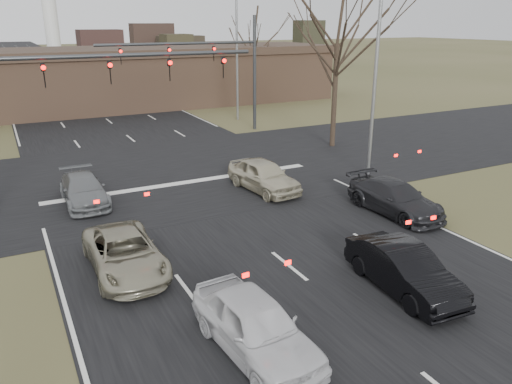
% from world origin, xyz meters
% --- Properties ---
extents(ground, '(360.00, 360.00, 0.00)m').
position_xyz_m(ground, '(0.00, 0.00, 0.00)').
color(ground, '#464726').
rests_on(ground, ground).
extents(road_main, '(14.00, 300.00, 0.02)m').
position_xyz_m(road_main, '(0.00, 60.00, 0.01)').
color(road_main, black).
rests_on(road_main, ground).
extents(road_cross, '(200.00, 14.00, 0.02)m').
position_xyz_m(road_cross, '(0.00, 15.00, 0.01)').
color(road_cross, black).
rests_on(road_cross, ground).
extents(building, '(42.40, 10.40, 5.30)m').
position_xyz_m(building, '(2.00, 38.00, 2.67)').
color(building, brown).
rests_on(building, ground).
extents(mast_arm_near, '(12.12, 0.24, 8.00)m').
position_xyz_m(mast_arm_near, '(-5.23, 13.00, 5.07)').
color(mast_arm_near, '#383A3D').
rests_on(mast_arm_near, ground).
extents(mast_arm_far, '(11.12, 0.24, 8.00)m').
position_xyz_m(mast_arm_far, '(6.18, 23.00, 5.02)').
color(mast_arm_far, '#383A3D').
rests_on(mast_arm_far, ground).
extents(streetlight_right_near, '(2.34, 0.25, 10.00)m').
position_xyz_m(streetlight_right_near, '(8.82, 10.00, 5.59)').
color(streetlight_right_near, gray).
rests_on(streetlight_right_near, ground).
extents(streetlight_right_far, '(2.34, 0.25, 10.00)m').
position_xyz_m(streetlight_right_far, '(9.32, 27.00, 5.59)').
color(streetlight_right_far, gray).
rests_on(streetlight_right_far, ground).
extents(tree_right_far, '(5.40, 5.40, 9.00)m').
position_xyz_m(tree_right_far, '(15.00, 35.00, 6.96)').
color(tree_right_far, black).
rests_on(tree_right_far, ground).
extents(car_silver_suv, '(2.12, 4.55, 1.26)m').
position_xyz_m(car_silver_suv, '(-4.81, 5.13, 0.63)').
color(car_silver_suv, '#9D987F').
rests_on(car_silver_suv, ground).
extents(car_white_sedan, '(2.03, 4.36, 1.45)m').
position_xyz_m(car_white_sedan, '(-3.00, -0.42, 0.72)').
color(car_white_sedan, silver).
rests_on(car_white_sedan, ground).
extents(car_black_hatch, '(1.77, 4.29, 1.38)m').
position_xyz_m(car_black_hatch, '(2.22, 0.16, 0.69)').
color(car_black_hatch, black).
rests_on(car_black_hatch, ground).
extents(car_charcoal_sedan, '(2.02, 4.66, 1.34)m').
position_xyz_m(car_charcoal_sedan, '(6.37, 5.11, 0.67)').
color(car_charcoal_sedan, '#232326').
rests_on(car_charcoal_sedan, ground).
extents(car_grey_ahead, '(1.77, 4.30, 1.24)m').
position_xyz_m(car_grey_ahead, '(-4.92, 12.29, 0.62)').
color(car_grey_ahead, slate).
rests_on(car_grey_ahead, ground).
extents(car_silver_ahead, '(2.20, 4.51, 1.48)m').
position_xyz_m(car_silver_ahead, '(2.91, 10.21, 0.74)').
color(car_silver_ahead, beige).
rests_on(car_silver_ahead, ground).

